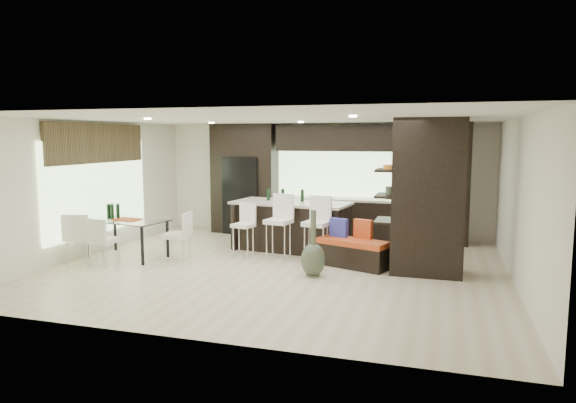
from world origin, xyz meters
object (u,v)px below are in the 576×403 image
(stool_mid, at_px, (279,233))
(dining_table, at_px, (128,239))
(stool_right, at_px, (316,235))
(chair_near, at_px, (104,244))
(chair_far, at_px, (81,241))
(bench, at_px, (353,253))
(floor_vase, at_px, (313,243))
(chair_end, at_px, (177,239))
(stool_left, at_px, (243,235))
(kitchen_island, at_px, (291,226))

(stool_mid, distance_m, dining_table, 3.00)
(stool_right, distance_m, chair_near, 3.96)
(chair_near, xyz_separation_m, chair_far, (-0.49, -0.02, 0.03))
(chair_near, relative_size, chair_far, 0.93)
(bench, distance_m, floor_vase, 1.06)
(stool_right, relative_size, chair_end, 1.16)
(chair_end, bearing_deg, floor_vase, -105.52)
(chair_end, bearing_deg, stool_left, -62.41)
(stool_left, height_order, floor_vase, floor_vase)
(stool_left, distance_m, floor_vase, 2.04)
(dining_table, bearing_deg, stool_right, 21.33)
(kitchen_island, xyz_separation_m, floor_vase, (0.96, -1.91, 0.06))
(bench, bearing_deg, chair_far, -145.49)
(stool_left, bearing_deg, stool_mid, 9.70)
(stool_left, bearing_deg, stool_right, 11.22)
(stool_mid, height_order, chair_near, stool_mid)
(floor_vase, relative_size, chair_end, 1.32)
(kitchen_island, bearing_deg, stool_mid, -83.11)
(bench, bearing_deg, stool_left, -166.61)
(stool_left, relative_size, bench, 0.64)
(stool_mid, xyz_separation_m, stool_right, (0.76, 0.00, -0.01))
(stool_left, relative_size, chair_near, 1.01)
(stool_left, xyz_separation_m, chair_near, (-2.15, -1.53, -0.01))
(dining_table, distance_m, chair_end, 1.10)
(kitchen_island, xyz_separation_m, chair_far, (-3.39, -2.37, -0.06))
(dining_table, bearing_deg, kitchen_island, 38.65)
(floor_vase, xyz_separation_m, chair_end, (-2.77, 0.30, -0.14))
(chair_near, bearing_deg, stool_right, 25.47)
(floor_vase, distance_m, dining_table, 3.88)
(kitchen_island, distance_m, stool_mid, 0.86)
(kitchen_island, distance_m, chair_end, 2.42)
(bench, bearing_deg, stool_mid, -168.28)
(bench, relative_size, chair_near, 1.58)
(floor_vase, xyz_separation_m, chair_near, (-3.87, -0.44, -0.16))
(stool_left, distance_m, bench, 2.28)
(bench, xyz_separation_m, chair_end, (-3.31, -0.54, 0.18))
(stool_right, bearing_deg, chair_end, -153.00)
(dining_table, relative_size, chair_far, 1.73)
(stool_left, relative_size, floor_vase, 0.74)
(stool_left, bearing_deg, chair_near, -131.92)
(kitchen_island, height_order, chair_end, kitchen_island)
(stool_mid, bearing_deg, dining_table, -154.88)
(stool_right, relative_size, bench, 0.76)
(dining_table, height_order, chair_far, chair_far)
(dining_table, xyz_separation_m, chair_near, (0.00, -0.75, 0.04))
(stool_mid, distance_m, chair_end, 1.96)
(floor_vase, height_order, dining_table, floor_vase)
(chair_near, bearing_deg, kitchen_island, 42.20)
(bench, xyz_separation_m, chair_near, (-4.41, -1.29, 0.17))
(stool_right, height_order, floor_vase, floor_vase)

